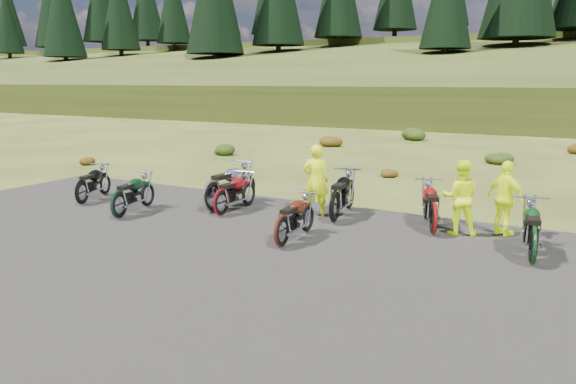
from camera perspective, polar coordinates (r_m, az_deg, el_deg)
The scene contains 28 objects.
ground at distance 12.12m, azimuth -3.04°, elevation -5.05°, with size 300.00×300.00×0.00m, color #363D14.
gravel_pad at distance 10.57m, azimuth -8.93°, elevation -7.65°, with size 20.00×12.00×0.04m, color black.
hill_slope at distance 60.22m, azimuth 23.66°, elevation 7.12°, with size 300.00×46.00×3.00m, color #303A13, non-canonical shape.
hill_plateau at distance 120.01m, azimuth 26.81°, elevation 8.48°, with size 300.00×90.00×9.17m, color #303A13.
conifer_4 at distance 143.77m, azimuth -26.58°, elevation 16.16°, with size 6.60×6.60×17.00m.
conifer_5 at distance 142.51m, azimuth -23.09°, elevation 16.37°, with size 6.16×6.16×16.00m.
conifer_7 at distance 121.28m, azimuth -26.68°, elevation 15.32°, with size 5.28×5.28×14.00m.
conifer_11 at distance 98.02m, azimuth -21.98°, elevation 17.00°, with size 6.60×6.60×17.00m.
conifer_12 at distance 97.64m, azimuth -16.82°, elevation 17.76°, with size 6.16×6.16×16.00m.
conifer_13 at distance 98.00m, azimuth -11.62°, elevation 18.38°, with size 5.72×5.72×15.00m.
conifer_14 at distance 99.10m, azimuth -6.46°, elevation 18.85°, with size 5.28×5.28×14.00m.
shrub_0 at distance 24.37m, azimuth -19.52°, elevation 3.15°, with size 0.77×0.77×0.45m, color #5C2D0B.
shrub_1 at distance 26.29m, azimuth -6.56°, elevation 4.45°, with size 1.03×1.03×0.61m, color #23370D.
shrub_2 at distance 29.35m, azimuth 4.20°, elevation 5.35°, with size 1.30×1.30×0.77m, color #5C2D0B.
shrub_3 at distance 33.24m, azimuth 12.71°, elevation 5.94°, with size 1.56×1.56×0.92m, color #23370D.
shrub_4 at distance 20.38m, azimuth 10.01°, elevation 2.15°, with size 0.77×0.77×0.45m, color #5C2D0B.
shrub_5 at distance 24.78m, azimuth 20.53°, elevation 3.39°, with size 1.03×1.03×0.61m, color #23370D.
motorcycle_0 at distance 16.58m, azimuth -20.12°, elevation -1.26°, with size 1.92×0.64×1.01m, color black, non-canonical shape.
motorcycle_1 at distance 14.37m, azimuth -6.77°, elevation -2.50°, with size 1.94×0.65×1.02m, color maroon, non-canonical shape.
motorcycle_2 at distance 14.62m, azimuth -16.70°, elevation -2.67°, with size 1.98×0.66×1.04m, color black, non-canonical shape.
motorcycle_3 at distance 14.89m, azimuth -7.64°, elevation -2.03°, with size 2.32×0.77×1.21m, color #B9B9BE, non-canonical shape.
motorcycle_4 at distance 11.64m, azimuth -0.60°, elevation -5.73°, with size 1.91×0.64×1.00m, color #4C180C, non-canonical shape.
motorcycle_5 at distance 13.65m, azimuth 4.72°, elevation -3.20°, with size 2.22×0.74×1.17m, color black, non-canonical shape.
motorcycle_6 at distance 12.94m, azimuth 14.48°, elevation -4.34°, with size 2.09×0.70×1.09m, color maroon, non-canonical shape.
motorcycle_7 at distance 11.51m, azimuth 23.49°, elevation -6.89°, with size 2.08×0.69×1.09m, color #0E3413, non-canonical shape.
person_middle at distance 14.13m, azimuth 2.83°, elevation 1.07°, with size 0.66×0.43×1.81m, color #E7FF0D.
person_right_a at distance 12.96m, azimuth 17.07°, elevation -0.65°, with size 0.81×0.63×1.67m, color #E7FF0D.
person_right_b at distance 13.23m, azimuth 21.21°, elevation -0.71°, with size 0.97×0.41×1.66m, color #E7FF0D.
Camera 1 is at (6.28, -9.79, 3.41)m, focal length 35.00 mm.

